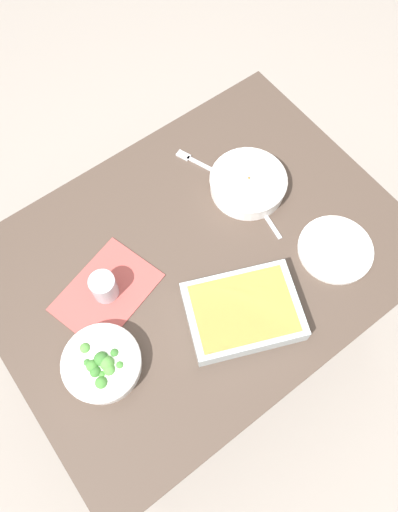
{
  "coord_description": "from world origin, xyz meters",
  "views": [
    {
      "loc": [
        -0.35,
        -0.47,
        2.02
      ],
      "look_at": [
        0.0,
        0.0,
        0.74
      ],
      "focal_mm": 33.91,
      "sensor_mm": 36.0,
      "label": 1
    }
  ],
  "objects_px": {
    "spoon_by_stew": "(261,209)",
    "fork_on_table": "(197,162)",
    "broccoli_bowl": "(102,364)",
    "spoon_by_broccoli": "(111,350)",
    "baking_dish": "(243,311)",
    "drink_cup": "(104,288)",
    "side_plate": "(335,249)",
    "stew_bowl": "(248,183)"
  },
  "relations": [
    {
      "from": "baking_dish",
      "to": "drink_cup",
      "type": "height_order",
      "value": "drink_cup"
    },
    {
      "from": "drink_cup",
      "to": "spoon_by_stew",
      "type": "relative_size",
      "value": 0.48
    },
    {
      "from": "spoon_by_stew",
      "to": "stew_bowl",
      "type": "bearing_deg",
      "value": 80.47
    },
    {
      "from": "baking_dish",
      "to": "side_plate",
      "type": "xyz_separation_m",
      "value": [
        0.34,
        -0.01,
        -0.03
      ]
    },
    {
      "from": "baking_dish",
      "to": "stew_bowl",
      "type": "bearing_deg",
      "value": 48.81
    },
    {
      "from": "baking_dish",
      "to": "drink_cup",
      "type": "xyz_separation_m",
      "value": [
        -0.26,
        0.28,
        0.0
      ]
    },
    {
      "from": "broccoli_bowl",
      "to": "drink_cup",
      "type": "relative_size",
      "value": 2.44
    },
    {
      "from": "baking_dish",
      "to": "fork_on_table",
      "type": "xyz_separation_m",
      "value": [
        0.2,
        0.48,
        -0.03
      ]
    },
    {
      "from": "broccoli_bowl",
      "to": "fork_on_table",
      "type": "height_order",
      "value": "broccoli_bowl"
    },
    {
      "from": "broccoli_bowl",
      "to": "spoon_by_broccoli",
      "type": "relative_size",
      "value": 1.3
    },
    {
      "from": "baking_dish",
      "to": "fork_on_table",
      "type": "distance_m",
      "value": 0.52
    },
    {
      "from": "spoon_by_broccoli",
      "to": "baking_dish",
      "type": "bearing_deg",
      "value": -21.07
    },
    {
      "from": "broccoli_bowl",
      "to": "baking_dish",
      "type": "relative_size",
      "value": 0.57
    },
    {
      "from": "baking_dish",
      "to": "drink_cup",
      "type": "distance_m",
      "value": 0.38
    },
    {
      "from": "spoon_by_broccoli",
      "to": "drink_cup",
      "type": "bearing_deg",
      "value": 62.08
    },
    {
      "from": "stew_bowl",
      "to": "spoon_by_broccoli",
      "type": "height_order",
      "value": "stew_bowl"
    },
    {
      "from": "side_plate",
      "to": "fork_on_table",
      "type": "xyz_separation_m",
      "value": [
        -0.14,
        0.49,
        -0.0
      ]
    },
    {
      "from": "baking_dish",
      "to": "spoon_by_stew",
      "type": "distance_m",
      "value": 0.34
    },
    {
      "from": "broccoli_bowl",
      "to": "spoon_by_stew",
      "type": "distance_m",
      "value": 0.65
    },
    {
      "from": "drink_cup",
      "to": "side_plate",
      "type": "relative_size",
      "value": 0.39
    },
    {
      "from": "side_plate",
      "to": "drink_cup",
      "type": "bearing_deg",
      "value": 154.47
    },
    {
      "from": "drink_cup",
      "to": "side_plate",
      "type": "height_order",
      "value": "drink_cup"
    },
    {
      "from": "spoon_by_broccoli",
      "to": "fork_on_table",
      "type": "distance_m",
      "value": 0.65
    },
    {
      "from": "drink_cup",
      "to": "spoon_by_broccoli",
      "type": "relative_size",
      "value": 0.53
    },
    {
      "from": "drink_cup",
      "to": "baking_dish",
      "type": "bearing_deg",
      "value": -46.81
    },
    {
      "from": "side_plate",
      "to": "spoon_by_stew",
      "type": "distance_m",
      "value": 0.25
    },
    {
      "from": "baking_dish",
      "to": "spoon_by_stew",
      "type": "bearing_deg",
      "value": 41.37
    },
    {
      "from": "stew_bowl",
      "to": "broccoli_bowl",
      "type": "height_order",
      "value": "broccoli_bowl"
    },
    {
      "from": "stew_bowl",
      "to": "spoon_by_broccoli",
      "type": "xyz_separation_m",
      "value": [
        -0.61,
        -0.18,
        -0.03
      ]
    },
    {
      "from": "spoon_by_broccoli",
      "to": "fork_on_table",
      "type": "bearing_deg",
      "value": 32.52
    },
    {
      "from": "spoon_by_stew",
      "to": "broccoli_bowl",
      "type": "bearing_deg",
      "value": -169.54
    },
    {
      "from": "broccoli_bowl",
      "to": "fork_on_table",
      "type": "xyz_separation_m",
      "value": [
        0.58,
        0.37,
        -0.03
      ]
    },
    {
      "from": "baking_dish",
      "to": "spoon_by_stew",
      "type": "height_order",
      "value": "baking_dish"
    },
    {
      "from": "drink_cup",
      "to": "side_plate",
      "type": "xyz_separation_m",
      "value": [
        0.61,
        -0.29,
        -0.03
      ]
    },
    {
      "from": "stew_bowl",
      "to": "side_plate",
      "type": "relative_size",
      "value": 1.08
    },
    {
      "from": "broccoli_bowl",
      "to": "stew_bowl",
      "type": "bearing_deg",
      "value": 17.17
    },
    {
      "from": "baking_dish",
      "to": "side_plate",
      "type": "bearing_deg",
      "value": -1.52
    },
    {
      "from": "fork_on_table",
      "to": "side_plate",
      "type": "bearing_deg",
      "value": -74.19
    },
    {
      "from": "stew_bowl",
      "to": "baking_dish",
      "type": "xyz_separation_m",
      "value": [
        -0.27,
        -0.31,
        0.0
      ]
    },
    {
      "from": "spoon_by_stew",
      "to": "fork_on_table",
      "type": "distance_m",
      "value": 0.26
    },
    {
      "from": "broccoli_bowl",
      "to": "side_plate",
      "type": "bearing_deg",
      "value": -9.28
    },
    {
      "from": "broccoli_bowl",
      "to": "fork_on_table",
      "type": "relative_size",
      "value": 1.21
    }
  ]
}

